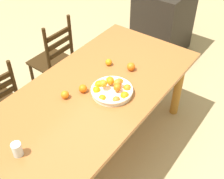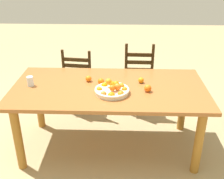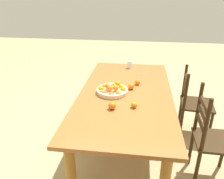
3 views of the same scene
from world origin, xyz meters
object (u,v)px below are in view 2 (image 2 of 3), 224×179
at_px(dining_table, 109,95).
at_px(orange_loose_1, 148,88).
at_px(orange_loose_3, 141,80).
at_px(orange_loose_2, 89,79).
at_px(drinking_glass, 30,81).
at_px(fruit_bowl, 112,90).
at_px(orange_loose_0, 101,81).
at_px(chair_near_window, 80,80).
at_px(chair_by_cabinet, 138,79).

bearing_deg(dining_table, orange_loose_1, -14.44).
bearing_deg(orange_loose_3, orange_loose_2, 178.15).
bearing_deg(orange_loose_1, drinking_glass, 175.51).
height_order(fruit_bowl, orange_loose_0, fruit_bowl).
xyz_separation_m(chair_near_window, orange_loose_2, (0.21, -0.73, 0.35)).
bearing_deg(chair_by_cabinet, chair_near_window, 1.73).
height_order(fruit_bowl, orange_loose_1, fruit_bowl).
height_order(chair_by_cabinet, fruit_bowl, chair_by_cabinet).
bearing_deg(orange_loose_2, chair_by_cabinet, 51.82).
relative_size(dining_table, orange_loose_2, 30.79).
bearing_deg(chair_near_window, chair_by_cabinet, -173.15).
height_order(fruit_bowl, orange_loose_2, fruit_bowl).
bearing_deg(dining_table, orange_loose_2, 151.41).
bearing_deg(chair_near_window, orange_loose_0, 120.09).
bearing_deg(orange_loose_2, fruit_bowl, -45.61).
relative_size(dining_table, drinking_glass, 19.69).
relative_size(dining_table, chair_near_window, 2.22).
bearing_deg(orange_loose_0, chair_near_window, 113.65).
xyz_separation_m(chair_near_window, chair_by_cabinet, (0.79, 0.01, 0.03)).
distance_m(dining_table, orange_loose_3, 0.38).
relative_size(orange_loose_1, drinking_glass, 0.72).
xyz_separation_m(chair_by_cabinet, orange_loose_0, (-0.44, -0.81, 0.32)).
height_order(chair_near_window, orange_loose_2, chair_near_window).
distance_m(fruit_bowl, drinking_glass, 0.87).
height_order(chair_by_cabinet, orange_loose_2, chair_by_cabinet).
relative_size(dining_table, chair_by_cabinet, 2.02).
distance_m(chair_by_cabinet, fruit_bowl, 1.10).
height_order(chair_near_window, drinking_glass, chair_near_window).
height_order(chair_near_window, orange_loose_1, chair_near_window).
xyz_separation_m(chair_near_window, orange_loose_0, (0.35, -0.80, 0.35)).
bearing_deg(orange_loose_1, chair_by_cabinet, 92.12).
bearing_deg(orange_loose_3, chair_by_cabinet, 88.56).
height_order(dining_table, chair_near_window, chair_near_window).
distance_m(chair_near_window, drinking_glass, 1.01).
relative_size(chair_by_cabinet, orange_loose_3, 16.42).
distance_m(chair_by_cabinet, orange_loose_1, 1.01).
distance_m(chair_near_window, fruit_bowl, 1.16).
xyz_separation_m(fruit_bowl, orange_loose_1, (0.35, 0.05, 0.00)).
height_order(orange_loose_1, orange_loose_3, orange_loose_1).
bearing_deg(orange_loose_0, dining_table, -32.22).
bearing_deg(fruit_bowl, chair_near_window, 115.39).
relative_size(fruit_bowl, orange_loose_1, 4.69).
distance_m(chair_by_cabinet, orange_loose_2, 0.99).
xyz_separation_m(chair_near_window, drinking_glass, (-0.38, -0.86, 0.36)).
relative_size(orange_loose_1, orange_loose_2, 1.13).
distance_m(orange_loose_0, orange_loose_2, 0.16).
relative_size(chair_near_window, orange_loose_2, 13.88).
xyz_separation_m(orange_loose_2, drinking_glass, (-0.59, -0.13, 0.02)).
bearing_deg(chair_near_window, dining_table, 123.47).
distance_m(chair_by_cabinet, drinking_glass, 1.49).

